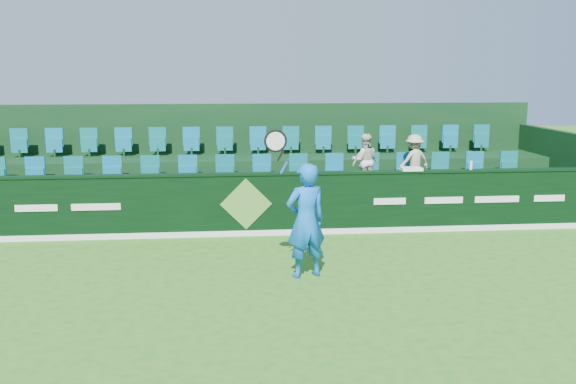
{
  "coord_description": "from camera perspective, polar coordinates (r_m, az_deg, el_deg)",
  "views": [
    {
      "loc": [
        -0.37,
        -9.39,
        3.47
      ],
      "look_at": [
        0.79,
        2.8,
        1.15
      ],
      "focal_mm": 40.0,
      "sensor_mm": 36.0,
      "label": 1
    }
  ],
  "objects": [
    {
      "name": "stand_tier_back",
      "position": [
        16.63,
        -4.08,
        0.94
      ],
      "size": [
        16.0,
        1.8,
        1.3
      ],
      "primitive_type": "cube",
      "color": "black",
      "rests_on": "ground"
    },
    {
      "name": "ground",
      "position": [
        10.02,
        -3.02,
        -9.55
      ],
      "size": [
        60.0,
        60.0,
        0.0
      ],
      "primitive_type": "plane",
      "color": "#276B19",
      "rests_on": "ground"
    },
    {
      "name": "towel",
      "position": [
        14.12,
        10.91,
        2.03
      ],
      "size": [
        0.44,
        0.29,
        0.07
      ],
      "primitive_type": "cube",
      "color": "white",
      "rests_on": "sponsor_hoarding"
    },
    {
      "name": "seat_row_front",
      "position": [
        15.08,
        -3.96,
        1.66
      ],
      "size": [
        13.5,
        0.5,
        0.6
      ],
      "primitive_type": "cube",
      "color": "#0B698C",
      "rests_on": "stand_tier_front"
    },
    {
      "name": "stand_tier_front",
      "position": [
        14.82,
        -3.88,
        -1.26
      ],
      "size": [
        16.0,
        2.0,
        0.8
      ],
      "primitive_type": "cube",
      "color": "black",
      "rests_on": "ground"
    },
    {
      "name": "seat_row_back",
      "position": [
        16.8,
        -4.15,
        4.31
      ],
      "size": [
        13.5,
        0.5,
        0.6
      ],
      "primitive_type": "cube",
      "color": "#0B698C",
      "rests_on": "stand_tier_back"
    },
    {
      "name": "stand_rear",
      "position": [
        16.99,
        -4.14,
        3.07
      ],
      "size": [
        16.0,
        4.1,
        2.6
      ],
      "color": "black",
      "rests_on": "ground"
    },
    {
      "name": "spectator_middle",
      "position": [
        15.0,
        6.86,
        2.51
      ],
      "size": [
        0.69,
        0.43,
        1.09
      ],
      "primitive_type": "imported",
      "rotation": [
        0.0,
        0.0,
        3.41
      ],
      "color": "silver",
      "rests_on": "stand_tier_front"
    },
    {
      "name": "drinks_bottle",
      "position": [
        14.54,
        15.96,
        2.31
      ],
      "size": [
        0.06,
        0.06,
        0.19
      ],
      "primitive_type": "cylinder",
      "color": "white",
      "rests_on": "sponsor_hoarding"
    },
    {
      "name": "tennis_player",
      "position": [
        10.84,
        1.57,
        -2.49
      ],
      "size": [
        1.18,
        0.67,
        2.6
      ],
      "color": "blue",
      "rests_on": "ground"
    },
    {
      "name": "spectator_right",
      "position": [
        15.29,
        11.14,
        2.77
      ],
      "size": [
        0.89,
        0.68,
        1.22
      ],
      "primitive_type": "imported",
      "rotation": [
        0.0,
        0.0,
        3.46
      ],
      "color": "#C7AC8C",
      "rests_on": "stand_tier_front"
    },
    {
      "name": "spectator_left",
      "position": [
        14.99,
        6.83,
        2.8
      ],
      "size": [
        0.62,
        0.49,
        1.24
      ],
      "primitive_type": "imported",
      "rotation": [
        0.0,
        0.0,
        3.11
      ],
      "color": "silver",
      "rests_on": "stand_tier_front"
    },
    {
      "name": "sponsor_hoarding",
      "position": [
        13.68,
        -3.76,
        -1.09
      ],
      "size": [
        16.0,
        0.25,
        1.35
      ],
      "color": "black",
      "rests_on": "ground"
    }
  ]
}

